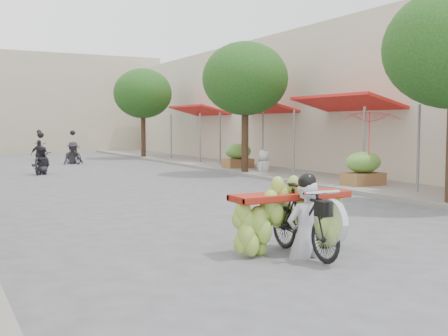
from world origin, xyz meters
TOP-DOWN VIEW (x-y plane):
  - ground at (0.00, 0.00)m, footprint 120.00×120.00m
  - sidewalk_right at (7.00, 15.00)m, footprint 4.00×60.00m
  - shophouse_row_right at (11.99, 14.00)m, footprint 9.77×40.00m
  - far_building at (0.00, 38.00)m, footprint 20.00×6.00m
  - street_tree_mid at (5.40, 14.00)m, footprint 3.40×3.40m
  - street_tree_far at (5.40, 26.00)m, footprint 3.40×3.40m
  - produce_crate_mid at (6.20, 8.00)m, footprint 1.20×0.88m
  - produce_crate_far at (6.20, 16.00)m, footprint 1.20×0.88m
  - banana_motorbike at (-0.70, 1.66)m, footprint 2.20×1.92m
  - market_umbrella at (6.14, 7.66)m, footprint 2.29×2.29m
  - pedestrian at (6.24, 13.91)m, footprint 0.99×0.90m
  - bg_motorbike_a at (-1.78, 17.86)m, footprint 1.18×1.67m
  - bg_motorbike_b at (0.68, 23.22)m, footprint 1.17×1.58m
  - bg_motorbike_c at (-0.24, 27.49)m, footprint 1.08×1.74m

SIDE VIEW (x-z plane):
  - ground at x=0.00m, z-range 0.00..0.00m
  - sidewalk_right at x=7.00m, z-range 0.00..0.12m
  - banana_motorbike at x=-0.70m, z-range -0.36..1.79m
  - produce_crate_mid at x=6.20m, z-range 0.13..1.29m
  - produce_crate_far at x=6.20m, z-range 0.13..1.29m
  - bg_motorbike_a at x=-1.78m, z-range -0.22..1.73m
  - bg_motorbike_c at x=-0.24m, z-range -0.18..1.77m
  - bg_motorbike_b at x=0.68m, z-range -0.10..1.85m
  - pedestrian at x=6.24m, z-range 0.12..1.84m
  - market_umbrella at x=6.14m, z-range 1.60..3.34m
  - shophouse_row_right at x=11.99m, z-range 0.00..6.00m
  - far_building at x=0.00m, z-range 0.00..7.00m
  - street_tree_mid at x=5.40m, z-range 1.16..6.41m
  - street_tree_far at x=5.40m, z-range 1.16..6.41m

